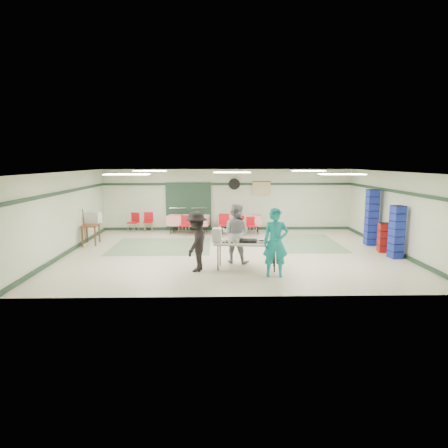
{
  "coord_description": "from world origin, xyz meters",
  "views": [
    {
      "loc": [
        -0.58,
        -13.18,
        3.03
      ],
      "look_at": [
        -0.27,
        -0.3,
        1.01
      ],
      "focal_mm": 32.0,
      "sensor_mm": 36.0,
      "label": 1
    }
  ],
  "objects_px": {
    "chair_a": "(241,224)",
    "chair_loose_b": "(134,220)",
    "crate_stack_blue_a": "(372,217)",
    "broom": "(84,227)",
    "volunteer_dark": "(196,242)",
    "chair_d": "(185,223)",
    "volunteer_teal": "(276,243)",
    "crate_stack_blue_b": "(397,232)",
    "office_printer": "(93,217)",
    "chair_b": "(224,222)",
    "serving_table": "(247,244)",
    "volunteer_grey": "(236,233)",
    "printer_table": "(91,227)",
    "chair_c": "(251,224)",
    "dining_table_b": "(188,220)",
    "dining_table_a": "(240,220)",
    "crate_stack_red": "(384,238)"
  },
  "relations": [
    {
      "from": "volunteer_teal",
      "to": "volunteer_grey",
      "type": "bearing_deg",
      "value": 126.59
    },
    {
      "from": "dining_table_a",
      "to": "printer_table",
      "type": "distance_m",
      "value": 6.08
    },
    {
      "from": "chair_a",
      "to": "crate_stack_blue_a",
      "type": "xyz_separation_m",
      "value": [
        4.62,
        -2.0,
        0.54
      ]
    },
    {
      "from": "volunteer_teal",
      "to": "broom",
      "type": "height_order",
      "value": "volunteer_teal"
    },
    {
      "from": "dining_table_a",
      "to": "dining_table_b",
      "type": "xyz_separation_m",
      "value": [
        -2.2,
        0.0,
        -0.0
      ]
    },
    {
      "from": "volunteer_teal",
      "to": "crate_stack_blue_b",
      "type": "bearing_deg",
      "value": 28.76
    },
    {
      "from": "volunteer_dark",
      "to": "chair_d",
      "type": "bearing_deg",
      "value": -158.78
    },
    {
      "from": "dining_table_b",
      "to": "crate_stack_blue_a",
      "type": "relative_size",
      "value": 0.89
    },
    {
      "from": "volunteer_dark",
      "to": "chair_loose_b",
      "type": "xyz_separation_m",
      "value": [
        -2.97,
        6.24,
        -0.32
      ]
    },
    {
      "from": "volunteer_dark",
      "to": "chair_b",
      "type": "distance_m",
      "value": 5.48
    },
    {
      "from": "volunteer_grey",
      "to": "chair_a",
      "type": "height_order",
      "value": "volunteer_grey"
    },
    {
      "from": "volunteer_grey",
      "to": "volunteer_teal",
      "type": "bearing_deg",
      "value": 144.08
    },
    {
      "from": "chair_b",
      "to": "chair_d",
      "type": "distance_m",
      "value": 1.62
    },
    {
      "from": "crate_stack_blue_a",
      "to": "broom",
      "type": "xyz_separation_m",
      "value": [
        -10.38,
        -0.09,
        -0.31
      ]
    },
    {
      "from": "broom",
      "to": "office_printer",
      "type": "bearing_deg",
      "value": 99.51
    },
    {
      "from": "dining_table_b",
      "to": "chair_loose_b",
      "type": "distance_m",
      "value": 2.37
    },
    {
      "from": "dining_table_b",
      "to": "broom",
      "type": "bearing_deg",
      "value": -135.86
    },
    {
      "from": "crate_stack_blue_a",
      "to": "broom",
      "type": "relative_size",
      "value": 1.49
    },
    {
      "from": "chair_loose_b",
      "to": "broom",
      "type": "bearing_deg",
      "value": -88.58
    },
    {
      "from": "volunteer_dark",
      "to": "chair_a",
      "type": "distance_m",
      "value": 5.63
    },
    {
      "from": "volunteer_teal",
      "to": "crate_stack_red",
      "type": "height_order",
      "value": "volunteer_teal"
    },
    {
      "from": "chair_a",
      "to": "crate_stack_blue_a",
      "type": "bearing_deg",
      "value": -48.12
    },
    {
      "from": "chair_d",
      "to": "chair_loose_b",
      "type": "bearing_deg",
      "value": 179.91
    },
    {
      "from": "chair_b",
      "to": "crate_stack_blue_a",
      "type": "distance_m",
      "value": 5.73
    },
    {
      "from": "broom",
      "to": "chair_a",
      "type": "bearing_deg",
      "value": 34.9
    },
    {
      "from": "crate_stack_red",
      "to": "crate_stack_blue_b",
      "type": "relative_size",
      "value": 0.59
    },
    {
      "from": "chair_a",
      "to": "chair_b",
      "type": "xyz_separation_m",
      "value": [
        -0.72,
        0.02,
        0.07
      ]
    },
    {
      "from": "dining_table_a",
      "to": "crate_stack_blue_b",
      "type": "height_order",
      "value": "crate_stack_blue_b"
    },
    {
      "from": "volunteer_grey",
      "to": "chair_c",
      "type": "xyz_separation_m",
      "value": [
        0.89,
        4.46,
        -0.42
      ]
    },
    {
      "from": "volunteer_grey",
      "to": "chair_a",
      "type": "relative_size",
      "value": 2.26
    },
    {
      "from": "volunteer_dark",
      "to": "dining_table_a",
      "type": "relative_size",
      "value": 0.9
    },
    {
      "from": "printer_table",
      "to": "crate_stack_red",
      "type": "bearing_deg",
      "value": -12.62
    },
    {
      "from": "volunteer_dark",
      "to": "crate_stack_blue_b",
      "type": "distance_m",
      "value": 6.37
    },
    {
      "from": "volunteer_dark",
      "to": "chair_a",
      "type": "xyz_separation_m",
      "value": [
        1.61,
        5.38,
        -0.36
      ]
    },
    {
      "from": "serving_table",
      "to": "dining_table_a",
      "type": "relative_size",
      "value": 1.02
    },
    {
      "from": "printer_table",
      "to": "broom",
      "type": "relative_size",
      "value": 0.67
    },
    {
      "from": "chair_c",
      "to": "volunteer_teal",
      "type": "bearing_deg",
      "value": -106.46
    },
    {
      "from": "serving_table",
      "to": "volunteer_grey",
      "type": "bearing_deg",
      "value": 117.95
    },
    {
      "from": "chair_d",
      "to": "crate_stack_blue_a",
      "type": "height_order",
      "value": "crate_stack_blue_a"
    },
    {
      "from": "chair_a",
      "to": "chair_loose_b",
      "type": "relative_size",
      "value": 0.93
    },
    {
      "from": "chair_b",
      "to": "crate_stack_red",
      "type": "height_order",
      "value": "crate_stack_red"
    },
    {
      "from": "chair_b",
      "to": "crate_stack_blue_b",
      "type": "bearing_deg",
      "value": -30.35
    },
    {
      "from": "crate_stack_blue_a",
      "to": "crate_stack_blue_b",
      "type": "xyz_separation_m",
      "value": [
        0.0,
        -2.05,
        -0.18
      ]
    },
    {
      "from": "chair_c",
      "to": "crate_stack_blue_b",
      "type": "distance_m",
      "value": 5.86
    },
    {
      "from": "chair_loose_b",
      "to": "serving_table",
      "type": "bearing_deg",
      "value": -30.76
    },
    {
      "from": "serving_table",
      "to": "office_printer",
      "type": "distance_m",
      "value": 6.74
    },
    {
      "from": "chair_b",
      "to": "printer_table",
      "type": "distance_m",
      "value": 5.23
    },
    {
      "from": "volunteer_grey",
      "to": "chair_a",
      "type": "xyz_separation_m",
      "value": [
        0.47,
        4.46,
        -0.41
      ]
    },
    {
      "from": "dining_table_b",
      "to": "broom",
      "type": "distance_m",
      "value": 4.44
    },
    {
      "from": "chair_d",
      "to": "volunteer_dark",
      "type": "bearing_deg",
      "value": -61.62
    }
  ]
}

